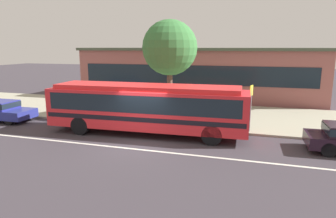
# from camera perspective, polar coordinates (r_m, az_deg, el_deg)

# --- Properties ---
(ground_plane) EXTENTS (120.00, 120.00, 0.00)m
(ground_plane) POSITION_cam_1_polar(r_m,az_deg,el_deg) (15.14, -5.59, -6.51)
(ground_plane) COLOR #3B353C
(sidewalk_slab) EXTENTS (60.00, 8.00, 0.12)m
(sidewalk_slab) POSITION_cam_1_polar(r_m,az_deg,el_deg) (21.63, 1.65, -0.77)
(sidewalk_slab) COLOR #A29E88
(sidewalk_slab) RESTS_ON ground_plane
(lane_stripe_center) EXTENTS (56.00, 0.16, 0.01)m
(lane_stripe_center) POSITION_cam_1_polar(r_m,az_deg,el_deg) (14.45, -6.82, -7.43)
(lane_stripe_center) COLOR silver
(lane_stripe_center) RESTS_ON ground_plane
(transit_bus) EXTENTS (10.89, 2.90, 2.70)m
(transit_bus) POSITION_cam_1_polar(r_m,az_deg,el_deg) (16.40, -4.01, 0.62)
(transit_bus) COLOR red
(transit_bus) RESTS_ON ground_plane
(pedestrian_waiting_near_sign) EXTENTS (0.38, 0.38, 1.76)m
(pedestrian_waiting_near_sign) POSITION_cam_1_polar(r_m,az_deg,el_deg) (20.64, -7.70, 1.61)
(pedestrian_waiting_near_sign) COLOR #3D3744
(pedestrian_waiting_near_sign) RESTS_ON sidewalk_slab
(pedestrian_walking_along_curb) EXTENTS (0.47, 0.47, 1.74)m
(pedestrian_walking_along_curb) POSITION_cam_1_polar(r_m,az_deg,el_deg) (21.24, -12.90, 1.67)
(pedestrian_walking_along_curb) COLOR #776B50
(pedestrian_walking_along_curb) RESTS_ON sidewalk_slab
(pedestrian_standing_by_tree) EXTENTS (0.39, 0.39, 1.68)m
(pedestrian_standing_by_tree) POSITION_cam_1_polar(r_m,az_deg,el_deg) (19.30, -6.97, 0.80)
(pedestrian_standing_by_tree) COLOR #333832
(pedestrian_standing_by_tree) RESTS_ON sidewalk_slab
(bus_stop_sign) EXTENTS (0.16, 0.43, 2.56)m
(bus_stop_sign) POSITION_cam_1_polar(r_m,az_deg,el_deg) (17.00, 15.30, 1.24)
(bus_stop_sign) COLOR gray
(bus_stop_sign) RESTS_ON sidewalk_slab
(street_tree_near_stop) EXTENTS (3.66, 3.66, 6.36)m
(street_tree_near_stop) POSITION_cam_1_polar(r_m,az_deg,el_deg) (20.42, 0.32, 11.40)
(street_tree_near_stop) COLOR brown
(street_tree_near_stop) RESTS_ON sidewalk_slab
(station_building) EXTENTS (21.70, 6.40, 4.62)m
(station_building) POSITION_cam_1_polar(r_m,az_deg,el_deg) (28.41, 5.80, 6.75)
(station_building) COLOR #975551
(station_building) RESTS_ON ground_plane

